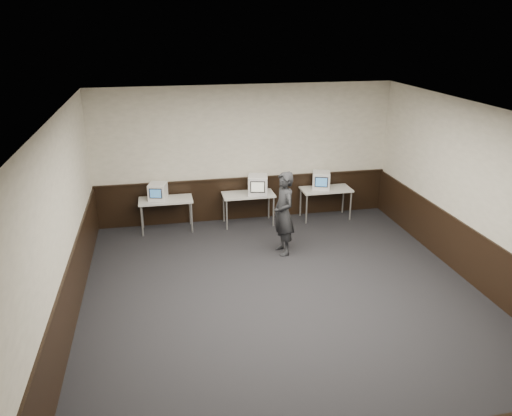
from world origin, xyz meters
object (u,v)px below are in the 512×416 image
Objects in this scene: emac_center at (258,185)px; desk_left at (166,202)px; emac_right at (321,180)px; desk_center at (248,197)px; emac_left at (158,191)px; person at (284,213)px; desk_right at (326,191)px.

desk_left is at bearing -168.55° from emac_center.
emac_right is (1.56, 0.09, -0.02)m from emac_center.
desk_center is 2.17× the size of emac_center.
emac_right reaches higher than emac_left.
person is at bearing -36.19° from desk_left.
emac_center reaches higher than desk_center.
desk_left is 3.69m from emac_right.
desk_center is (1.90, 0.00, 0.00)m from desk_left.
desk_center is 2.50× the size of emac_left.
emac_left is at bearing 173.47° from desk_left.
person is at bearing -70.32° from emac_center.
desk_left is at bearing 180.00° from desk_right.
desk_left is 2.25× the size of emac_right.
emac_left is 3.84m from emac_right.
person reaches higher than emac_center.
desk_right is 0.69× the size of person.
emac_left is (-3.96, 0.02, 0.26)m from desk_right.
desk_right is at bearing 0.00° from desk_center.
desk_left is at bearing -161.61° from emac_right.
desk_center is 0.69× the size of person.
emac_right is (3.84, 0.02, 0.02)m from emac_left.
emac_center is 1.65m from person.
emac_center reaches higher than desk_right.
emac_right is at bearing 15.16° from emac_left.
emac_center is at bearing 13.05° from emac_left.
emac_left reaches higher than desk_center.
emac_left is 0.90× the size of emac_right.
desk_center is 1.75m from person.
person is at bearing -131.32° from desk_right.
person reaches higher than desk_right.
emac_center reaches higher than emac_right.
person is (0.41, -1.69, 0.19)m from desk_center.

